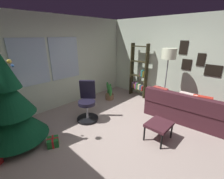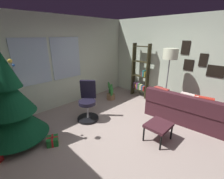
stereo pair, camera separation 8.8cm
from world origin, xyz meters
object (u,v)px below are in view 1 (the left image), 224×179
couch (189,108)px  footstool (159,125)px  bookshelf (139,74)px  office_chair (87,105)px  holiday_tree (12,109)px  floor_lamp (169,58)px  gift_box_green (53,142)px  potted_plant (109,94)px

couch → footstool: size_ratio=3.75×
footstool → bookshelf: 2.55m
footstool → office_chair: size_ratio=0.51×
office_chair → holiday_tree: bearing=170.2°
couch → floor_lamp: floor_lamp is taller
footstool → bookshelf: (1.80, 1.75, 0.48)m
footstool → office_chair: (-0.50, 1.77, 0.07)m
couch → office_chair: 2.68m
footstool → holiday_tree: 2.95m
office_chair → bookshelf: bookshelf is taller
footstool → couch: bearing=-6.8°
couch → floor_lamp: size_ratio=1.10×
gift_box_green → office_chair: size_ratio=0.29×
couch → holiday_tree: 4.12m
holiday_tree → gift_box_green: (0.45, -0.59, -0.71)m
footstool → potted_plant: size_ratio=0.84×
office_chair → floor_lamp: (1.95, -1.17, 1.13)m
couch → holiday_tree: bearing=147.4°
potted_plant → bookshelf: bearing=-28.3°
office_chair → potted_plant: (1.33, 0.50, -0.20)m
couch → bookshelf: (0.45, 1.91, 0.52)m
office_chair → bookshelf: 2.34m
couch → gift_box_green: size_ratio=6.65×
gift_box_green → floor_lamp: (3.09, -0.86, 1.46)m
bookshelf → potted_plant: 1.26m
bookshelf → footstool: bearing=-135.9°
footstool → potted_plant: (0.84, 2.27, -0.13)m
gift_box_green → couch: bearing=-28.3°
holiday_tree → gift_box_green: 1.02m
footstool → gift_box_green: bearing=138.5°
office_chair → footstool: bearing=-74.2°
floor_lamp → potted_plant: (-0.61, 1.67, -1.33)m
gift_box_green → potted_plant: (2.48, 0.81, 0.13)m
couch → floor_lamp: bearing=83.0°
bookshelf → floor_lamp: bearing=-107.1°
bookshelf → floor_lamp: size_ratio=1.04×
bookshelf → office_chair: bearing=179.5°
bookshelf → potted_plant: bearing=151.7°
gift_box_green → office_chair: office_chair is taller
holiday_tree → potted_plant: (2.92, 0.23, -0.58)m
footstool → floor_lamp: (1.45, 0.60, 1.20)m
floor_lamp → potted_plant: size_ratio=2.85×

